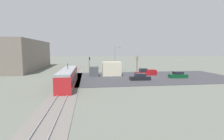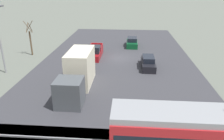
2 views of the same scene
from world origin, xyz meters
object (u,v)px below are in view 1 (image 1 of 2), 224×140
sedan_car_0 (178,75)px  sedan_car_1 (140,77)px  light_rail_tram (68,78)px  street_lamp_near_crossing (115,57)px  traffic_light_pole (89,62)px  street_tree (137,64)px  pickup_truck (145,73)px  box_truck (107,69)px

sedan_car_0 → sedan_car_1: size_ratio=0.94×
light_rail_tram → street_lamp_near_crossing: bearing=-30.1°
traffic_light_pole → street_tree: 15.84m
sedan_car_1 → street_lamp_near_crossing: street_lamp_near_crossing is taller
pickup_truck → street_lamp_near_crossing: 12.94m
sedan_car_0 → street_tree: (15.74, 6.16, 1.71)m
pickup_truck → traffic_light_pole: traffic_light_pole is taller
sedan_car_0 → street_tree: size_ratio=0.84×
sedan_car_0 → sedan_car_1: 10.72m
sedan_car_0 → street_lamp_near_crossing: bearing=-140.0°
sedan_car_1 → light_rail_tram: bearing=-74.9°
traffic_light_pole → street_lamp_near_crossing: bearing=-92.5°
sedan_car_0 → street_lamp_near_crossing: 21.27m
sedan_car_0 → traffic_light_pole: size_ratio=0.94×
light_rail_tram → traffic_light_pole: 23.19m
box_truck → sedan_car_1: box_truck is taller
sedan_car_1 → street_lamp_near_crossing: 18.73m
sedan_car_0 → street_tree: street_tree is taller
box_truck → street_lamp_near_crossing: size_ratio=1.04×
light_rail_tram → pickup_truck: light_rail_tram is taller
sedan_car_0 → street_tree: 16.99m
light_rail_tram → street_lamp_near_crossing: size_ratio=1.93×
box_truck → sedan_car_0: 18.24m
pickup_truck → sedan_car_1: (-7.81, 3.94, -0.06)m
street_tree → light_rail_tram: bearing=137.5°
light_rail_tram → sedan_car_1: light_rail_tram is taller
street_tree → pickup_truck: bearing=177.6°
street_lamp_near_crossing → traffic_light_pole: bearing=87.5°
street_tree → traffic_light_pole: bearing=87.7°
light_rail_tram → pickup_truck: (12.10, -19.80, -0.86)m
pickup_truck → sedan_car_1: 8.75m
pickup_truck → sedan_car_0: (-5.75, -6.58, -0.05)m
light_rail_tram → sedan_car_1: bearing=-74.9°
box_truck → traffic_light_pole: traffic_light_pole is taller
street_tree → street_lamp_near_crossing: size_ratio=0.65×
light_rail_tram → sedan_car_0: size_ratio=3.53×
light_rail_tram → box_truck: (12.13, -9.11, 0.18)m
box_truck → pickup_truck: bearing=-90.2°
light_rail_tram → street_tree: (22.09, -20.22, 0.79)m
sedan_car_0 → sedan_car_1: (-2.06, 10.52, -0.01)m
box_truck → traffic_light_pole: bearing=23.9°
traffic_light_pole → box_truck: bearing=-156.1°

